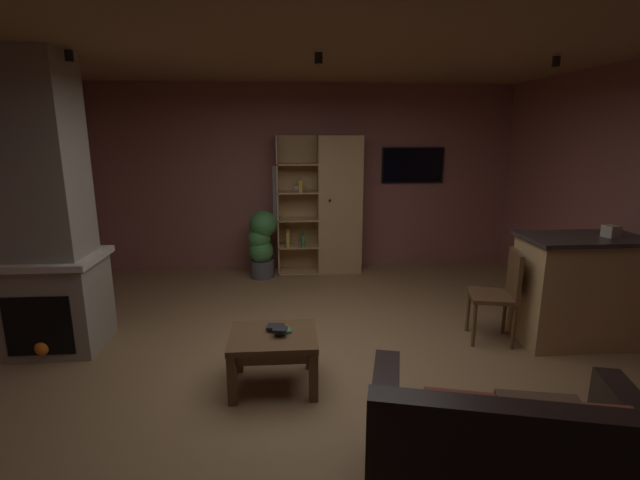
{
  "coord_description": "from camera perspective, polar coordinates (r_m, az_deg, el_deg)",
  "views": [
    {
      "loc": [
        -0.31,
        -3.72,
        2.03
      ],
      "look_at": [
        0.0,
        0.4,
        1.05
      ],
      "focal_mm": 25.7,
      "sensor_mm": 36.0,
      "label": 1
    }
  ],
  "objects": [
    {
      "name": "floor",
      "position": [
        4.25,
        0.42,
        -15.31
      ],
      "size": [
        6.12,
        6.16,
        0.02
      ],
      "primitive_type": "cube",
      "color": "olive",
      "rests_on": "ground"
    },
    {
      "name": "wall_back",
      "position": [
        6.87,
        -1.72,
        7.68
      ],
      "size": [
        6.24,
        0.06,
        2.71
      ],
      "primitive_type": "cube",
      "color": "#8E544C",
      "rests_on": "ground"
    },
    {
      "name": "ceiling",
      "position": [
        3.8,
        0.5,
        23.83
      ],
      "size": [
        6.12,
        6.16,
        0.02
      ],
      "primitive_type": "cube",
      "color": "#8E6B47"
    },
    {
      "name": "window_pane_back",
      "position": [
        6.86,
        -3.56,
        5.63
      ],
      "size": [
        0.55,
        0.01,
        0.86
      ],
      "primitive_type": "cube",
      "color": "white"
    },
    {
      "name": "stone_fireplace",
      "position": [
        4.87,
        -31.13,
        1.87
      ],
      "size": [
        0.91,
        0.77,
        2.71
      ],
      "color": "gray",
      "rests_on": "ground"
    },
    {
      "name": "bookshelf_cabinet",
      "position": [
        6.68,
        1.69,
        4.28
      ],
      "size": [
        1.22,
        0.41,
        1.98
      ],
      "color": "tan",
      "rests_on": "ground"
    },
    {
      "name": "kitchen_bar_counter",
      "position": [
        5.17,
        30.48,
        -5.34
      ],
      "size": [
        1.35,
        0.63,
        1.07
      ],
      "color": "tan",
      "rests_on": "ground"
    },
    {
      "name": "tissue_box",
      "position": [
        5.06,
        32.49,
        0.92
      ],
      "size": [
        0.14,
        0.14,
        0.11
      ],
      "primitive_type": "cube",
      "rotation": [
        0.0,
        0.0,
        0.24
      ],
      "color": "#BFB299",
      "rests_on": "kitchen_bar_counter"
    },
    {
      "name": "leather_couch",
      "position": [
        2.87,
        21.97,
        -24.31
      ],
      "size": [
        1.59,
        1.17,
        0.84
      ],
      "color": "black",
      "rests_on": "ground"
    },
    {
      "name": "coffee_table",
      "position": [
        3.8,
        -5.83,
        -12.82
      ],
      "size": [
        0.7,
        0.58,
        0.45
      ],
      "color": "brown",
      "rests_on": "ground"
    },
    {
      "name": "table_book_0",
      "position": [
        3.78,
        -4.74,
        -11.26
      ],
      "size": [
        0.16,
        0.13,
        0.02
      ],
      "primitive_type": "cube",
      "rotation": [
        0.0,
        0.0,
        0.29
      ],
      "color": "#387247",
      "rests_on": "coffee_table"
    },
    {
      "name": "table_book_1",
      "position": [
        3.81,
        -5.57,
        -10.71
      ],
      "size": [
        0.15,
        0.12,
        0.02
      ],
      "primitive_type": "cube",
      "rotation": [
        0.0,
        0.0,
        -0.14
      ],
      "color": "black",
      "rests_on": "coffee_table"
    },
    {
      "name": "table_book_2",
      "position": [
        3.7,
        -5.04,
        -11.05
      ],
      "size": [
        0.12,
        0.11,
        0.02
      ],
      "primitive_type": "cube",
      "rotation": [
        0.0,
        0.0,
        -0.18
      ],
      "color": "black",
      "rests_on": "coffee_table"
    },
    {
      "name": "dining_chair",
      "position": [
        4.82,
        21.63,
        -5.78
      ],
      "size": [
        0.5,
        0.5,
        0.92
      ],
      "color": "brown",
      "rests_on": "ground"
    },
    {
      "name": "potted_floor_plant",
      "position": [
        6.5,
        -7.3,
        -0.26
      ],
      "size": [
        0.42,
        0.38,
        0.96
      ],
      "color": "#4C4C51",
      "rests_on": "ground"
    },
    {
      "name": "wall_mounted_tv",
      "position": [
        7.05,
        11.45,
        9.13
      ],
      "size": [
        0.93,
        0.06,
        0.52
      ],
      "color": "black"
    },
    {
      "name": "track_light_spot_0",
      "position": [
        4.58,
        -28.78,
        19.47
      ],
      "size": [
        0.07,
        0.07,
        0.09
      ],
      "primitive_type": "cylinder",
      "color": "black"
    },
    {
      "name": "track_light_spot_1",
      "position": [
        4.21,
        -0.19,
        21.7
      ],
      "size": [
        0.07,
        0.07,
        0.09
      ],
      "primitive_type": "cylinder",
      "color": "black"
    },
    {
      "name": "track_light_spot_2",
      "position": [
        4.88,
        27.34,
        19.13
      ],
      "size": [
        0.07,
        0.07,
        0.09
      ],
      "primitive_type": "cylinder",
      "color": "black"
    }
  ]
}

